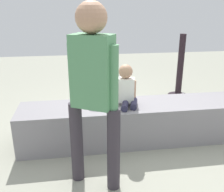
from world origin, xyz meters
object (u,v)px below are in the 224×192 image
(child_seated, at_px, (126,88))
(water_bottle_near_gift, at_px, (183,98))
(handbag_black_leather, at_px, (91,101))
(gift_bag, at_px, (117,100))
(adult_standing, at_px, (93,83))
(cake_box_white, at_px, (140,111))
(cake_plate, at_px, (97,106))
(party_cup_red, at_px, (163,112))
(water_bottle_far_side, at_px, (184,108))

(child_seated, relative_size, water_bottle_near_gift, 2.61)
(water_bottle_near_gift, distance_m, handbag_black_leather, 1.59)
(gift_bag, bearing_deg, adult_standing, -105.90)
(water_bottle_near_gift, relative_size, handbag_black_leather, 0.51)
(child_seated, relative_size, cake_box_white, 1.54)
(cake_plate, relative_size, water_bottle_near_gift, 1.21)
(cake_plate, bearing_deg, water_bottle_near_gift, 36.58)
(gift_bag, distance_m, water_bottle_near_gift, 1.16)
(water_bottle_near_gift, bearing_deg, adult_standing, -131.72)
(party_cup_red, distance_m, cake_box_white, 0.35)
(child_seated, distance_m, water_bottle_near_gift, 1.79)
(child_seated, xyz_separation_m, water_bottle_far_side, (1.05, 0.66, -0.58))
(gift_bag, height_order, water_bottle_far_side, gift_bag)
(adult_standing, relative_size, gift_bag, 5.63)
(gift_bag, height_order, handbag_black_leather, handbag_black_leather)
(party_cup_red, xyz_separation_m, cake_box_white, (-0.34, 0.08, -0.00))
(adult_standing, height_order, cake_plate, adult_standing)
(water_bottle_far_side, bearing_deg, cake_box_white, 172.12)
(child_seated, relative_size, party_cup_red, 4.32)
(adult_standing, bearing_deg, cake_plate, 83.01)
(water_bottle_far_side, relative_size, handbag_black_leather, 0.64)
(handbag_black_leather, bearing_deg, party_cup_red, -20.86)
(handbag_black_leather, bearing_deg, cake_plate, -90.52)
(gift_bag, height_order, cake_box_white, gift_bag)
(adult_standing, distance_m, handbag_black_leather, 2.01)
(cake_box_white, bearing_deg, water_bottle_far_side, -7.88)
(cake_plate, relative_size, gift_bag, 0.78)
(gift_bag, xyz_separation_m, handbag_black_leather, (-0.43, -0.02, 0.01))
(water_bottle_near_gift, bearing_deg, handbag_black_leather, -177.68)
(adult_standing, relative_size, water_bottle_near_gift, 8.76)
(cake_box_white, xyz_separation_m, handbag_black_leather, (-0.72, 0.33, 0.08))
(water_bottle_near_gift, bearing_deg, child_seated, -137.44)
(gift_bag, xyz_separation_m, water_bottle_near_gift, (1.16, 0.05, -0.04))
(handbag_black_leather, bearing_deg, water_bottle_far_side, -16.74)
(water_bottle_far_side, relative_size, cake_box_white, 0.74)
(adult_standing, relative_size, party_cup_red, 14.51)
(handbag_black_leather, bearing_deg, water_bottle_near_gift, 2.32)
(adult_standing, relative_size, water_bottle_far_side, 7.00)
(water_bottle_near_gift, xyz_separation_m, water_bottle_far_side, (-0.19, -0.48, 0.02))
(adult_standing, distance_m, water_bottle_far_side, 2.23)
(child_seated, bearing_deg, water_bottle_far_side, 31.95)
(child_seated, height_order, water_bottle_near_gift, child_seated)
(adult_standing, xyz_separation_m, party_cup_red, (1.16, 1.42, -0.92))
(party_cup_red, bearing_deg, cake_plate, -146.34)
(child_seated, relative_size, gift_bag, 1.68)
(child_seated, bearing_deg, cake_plate, -173.11)
(gift_bag, distance_m, water_bottle_far_side, 1.06)
(gift_bag, height_order, party_cup_red, gift_bag)
(cake_plate, xyz_separation_m, water_bottle_far_side, (1.41, 0.70, -0.39))
(cake_plate, relative_size, cake_box_white, 0.71)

